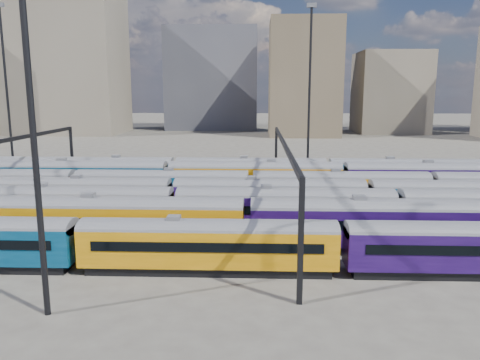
{
  "coord_description": "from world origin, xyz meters",
  "views": [
    {
      "loc": [
        7.36,
        -47.25,
        12.91
      ],
      "look_at": [
        5.33,
        5.52,
        3.0
      ],
      "focal_mm": 35.0,
      "sensor_mm": 36.0,
      "label": 1
    }
  ],
  "objects_px": {
    "rake_0": "(341,241)",
    "rake_2": "(66,203)",
    "mast_2": "(28,72)",
    "rake_1": "(119,216)"
  },
  "relations": [
    {
      "from": "rake_0",
      "to": "rake_2",
      "type": "relative_size",
      "value": 0.8
    },
    {
      "from": "rake_2",
      "to": "mast_2",
      "type": "xyz_separation_m",
      "value": [
        5.67,
        -17.0,
        11.32
      ]
    },
    {
      "from": "rake_2",
      "to": "mast_2",
      "type": "height_order",
      "value": "mast_2"
    },
    {
      "from": "rake_0",
      "to": "rake_1",
      "type": "height_order",
      "value": "rake_1"
    },
    {
      "from": "rake_0",
      "to": "rake_1",
      "type": "distance_m",
      "value": 18.27
    },
    {
      "from": "mast_2",
      "to": "rake_2",
      "type": "bearing_deg",
      "value": 108.44
    },
    {
      "from": "rake_1",
      "to": "rake_0",
      "type": "bearing_deg",
      "value": -15.89
    },
    {
      "from": "mast_2",
      "to": "rake_0",
      "type": "bearing_deg",
      "value": 20.84
    },
    {
      "from": "rake_0",
      "to": "rake_2",
      "type": "xyz_separation_m",
      "value": [
        -24.06,
        10.0,
        0.19
      ]
    },
    {
      "from": "rake_1",
      "to": "mast_2",
      "type": "relative_size",
      "value": 4.16
    }
  ]
}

